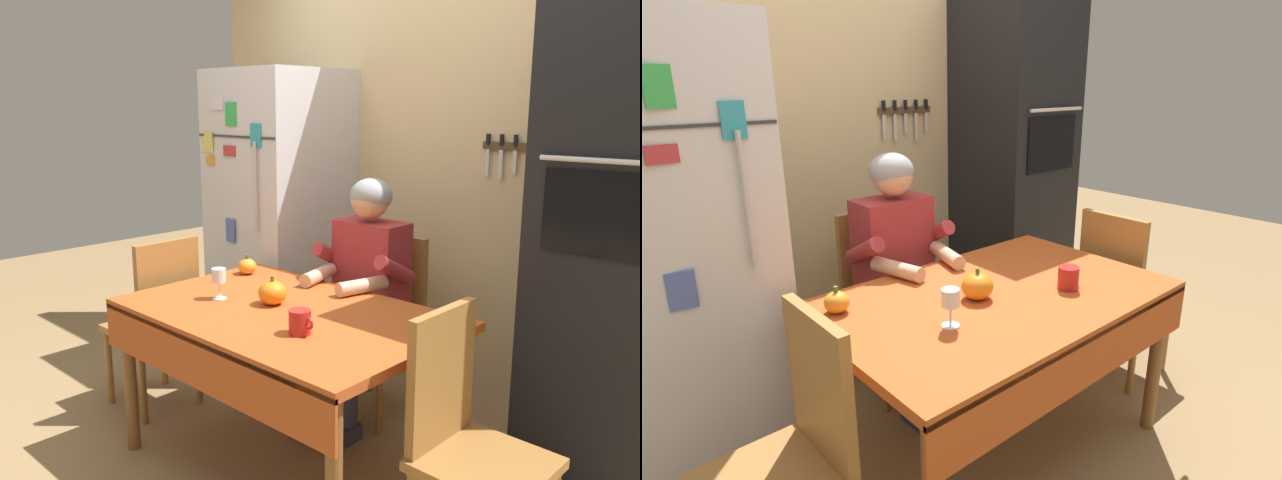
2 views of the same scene
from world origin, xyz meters
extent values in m
plane|color=#93754C|center=(0.00, 0.00, 0.00)|extent=(10.00, 10.00, 0.00)
cube|color=#D1B784|center=(0.05, 1.35, 1.30)|extent=(3.70, 0.10, 2.60)
cube|color=#4C3823|center=(0.41, 1.29, 1.39)|extent=(0.36, 0.02, 0.04)
cube|color=silver|center=(0.26, 1.28, 1.30)|extent=(0.02, 0.01, 0.14)
cube|color=black|center=(0.26, 1.28, 1.42)|extent=(0.02, 0.01, 0.06)
cube|color=silver|center=(0.34, 1.28, 1.30)|extent=(0.02, 0.01, 0.15)
cube|color=black|center=(0.34, 1.28, 1.42)|extent=(0.02, 0.01, 0.06)
cube|color=silver|center=(0.41, 1.28, 1.32)|extent=(0.02, 0.01, 0.11)
cube|color=black|center=(0.41, 1.28, 1.42)|extent=(0.02, 0.01, 0.06)
cube|color=silver|center=(0.49, 1.28, 1.29)|extent=(0.02, 0.01, 0.17)
cube|color=black|center=(0.49, 1.28, 1.42)|extent=(0.02, 0.01, 0.06)
cube|color=silver|center=(0.56, 1.28, 1.32)|extent=(0.02, 0.01, 0.11)
cube|color=black|center=(0.56, 1.28, 1.42)|extent=(0.02, 0.01, 0.06)
cube|color=silver|center=(-0.95, 0.96, 0.90)|extent=(0.68, 0.68, 1.80)
cylinder|color=silver|center=(-0.76, 0.60, 1.15)|extent=(0.02, 0.02, 0.50)
cube|color=#333335|center=(-0.95, 0.62, 1.42)|extent=(0.67, 0.01, 0.01)
cube|color=teal|center=(-0.77, 0.61, 1.43)|extent=(0.08, 0.01, 0.13)
cube|color=#E5D666|center=(-1.20, 0.61, 1.38)|extent=(0.11, 0.02, 0.12)
cube|color=green|center=(-0.97, 0.61, 1.54)|extent=(0.09, 0.02, 0.13)
cube|color=silver|center=(-1.10, 0.61, 1.61)|extent=(0.11, 0.01, 0.08)
cube|color=#B73338|center=(-1.00, 0.61, 1.34)|extent=(0.10, 0.02, 0.06)
cube|color=#4C66B7|center=(-1.01, 0.61, 0.87)|extent=(0.09, 0.02, 0.14)
cube|color=orange|center=(-1.18, 0.61, 1.27)|extent=(0.07, 0.01, 0.06)
cube|color=black|center=(1.05, 1.00, 1.05)|extent=(0.60, 0.60, 2.10)
cube|color=black|center=(1.05, 0.70, 1.20)|extent=(0.42, 0.01, 0.32)
cylinder|color=silver|center=(1.05, 0.67, 1.40)|extent=(0.45, 0.02, 0.02)
cylinder|color=brown|center=(-0.64, -0.29, 0.35)|extent=(0.06, 0.06, 0.70)
cylinder|color=brown|center=(-0.64, 0.49, 0.35)|extent=(0.06, 0.06, 0.70)
cylinder|color=brown|center=(0.64, 0.49, 0.35)|extent=(0.06, 0.06, 0.70)
cube|color=#B24C1E|center=(0.00, 0.10, 0.72)|extent=(1.40, 0.90, 0.04)
cube|color=#B24C1E|center=(0.00, -0.34, 0.62)|extent=(1.40, 0.01, 0.20)
cube|color=#9E6B33|center=(-0.06, 0.79, 0.43)|extent=(0.40, 0.40, 0.04)
cube|color=#9E6B33|center=(-0.06, 0.97, 0.69)|extent=(0.36, 0.04, 0.48)
cylinder|color=#9E6B33|center=(-0.23, 0.62, 0.21)|extent=(0.04, 0.04, 0.41)
cylinder|color=#9E6B33|center=(-0.23, 0.96, 0.21)|extent=(0.04, 0.04, 0.41)
cylinder|color=#9E6B33|center=(0.11, 0.62, 0.21)|extent=(0.04, 0.04, 0.41)
cylinder|color=#9E6B33|center=(0.11, 0.96, 0.21)|extent=(0.04, 0.04, 0.41)
cube|color=#38384C|center=(-0.16, 0.41, 0.04)|extent=(0.10, 0.22, 0.08)
cube|color=#38384C|center=(0.04, 0.41, 0.04)|extent=(0.10, 0.22, 0.08)
cylinder|color=#38384C|center=(-0.16, 0.47, 0.23)|extent=(0.09, 0.09, 0.38)
cylinder|color=#38384C|center=(0.04, 0.47, 0.23)|extent=(0.09, 0.09, 0.38)
cube|color=#38384C|center=(-0.15, 0.63, 0.50)|extent=(0.12, 0.40, 0.11)
cube|color=#38384C|center=(0.03, 0.63, 0.50)|extent=(0.12, 0.40, 0.11)
cube|color=#9E2D33|center=(-0.06, 0.75, 0.79)|extent=(0.36, 0.20, 0.48)
cylinder|color=#9E2D33|center=(-0.26, 0.68, 0.83)|extent=(0.07, 0.26, 0.18)
cylinder|color=#9E2D33|center=(0.14, 0.68, 0.83)|extent=(0.07, 0.26, 0.18)
cylinder|color=#D8A884|center=(-0.20, 0.51, 0.78)|extent=(0.13, 0.27, 0.07)
cylinder|color=#D8A884|center=(0.08, 0.51, 0.78)|extent=(0.13, 0.27, 0.07)
sphere|color=#D8A884|center=(-0.06, 0.73, 1.14)|extent=(0.19, 0.19, 0.19)
ellipsoid|color=#99999E|center=(-0.06, 0.74, 1.16)|extent=(0.21, 0.21, 0.17)
cube|color=#9E6B33|center=(-0.98, 0.04, 0.43)|extent=(0.40, 0.40, 0.04)
cube|color=#9E6B33|center=(-0.80, 0.04, 0.69)|extent=(0.04, 0.36, 0.48)
cylinder|color=#9E6B33|center=(-1.15, 0.21, 0.21)|extent=(0.04, 0.04, 0.41)
cylinder|color=#9E6B33|center=(-0.81, 0.21, 0.21)|extent=(0.04, 0.04, 0.41)
cylinder|color=#9E6B33|center=(-1.15, -0.13, 0.21)|extent=(0.04, 0.04, 0.41)
cylinder|color=#9E6B33|center=(-0.81, -0.13, 0.21)|extent=(0.04, 0.04, 0.41)
cube|color=#9E6B33|center=(0.98, 0.08, 0.43)|extent=(0.40, 0.40, 0.04)
cube|color=#9E6B33|center=(0.80, 0.08, 0.69)|extent=(0.04, 0.36, 0.48)
cylinder|color=#B2231E|center=(0.26, -0.06, 0.79)|extent=(0.09, 0.09, 0.10)
torus|color=#B2231E|center=(0.30, -0.06, 0.79)|extent=(0.05, 0.01, 0.05)
cylinder|color=white|center=(-0.32, 0.00, 0.74)|extent=(0.06, 0.06, 0.01)
cylinder|color=white|center=(-0.32, 0.00, 0.78)|extent=(0.01, 0.01, 0.07)
cylinder|color=white|center=(-0.32, 0.00, 0.85)|extent=(0.06, 0.06, 0.06)
ellipsoid|color=orange|center=(-0.57, 0.36, 0.78)|extent=(0.09, 0.09, 0.08)
cylinder|color=#4C6023|center=(-0.57, 0.36, 0.83)|extent=(0.02, 0.02, 0.02)
ellipsoid|color=orange|center=(-0.09, 0.11, 0.79)|extent=(0.13, 0.13, 0.11)
cylinder|color=#4C6023|center=(-0.09, 0.11, 0.86)|extent=(0.02, 0.02, 0.02)
camera|label=1|loc=(1.90, -1.67, 1.60)|focal=35.74mm
camera|label=2|loc=(-1.34, -1.21, 1.56)|focal=28.19mm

